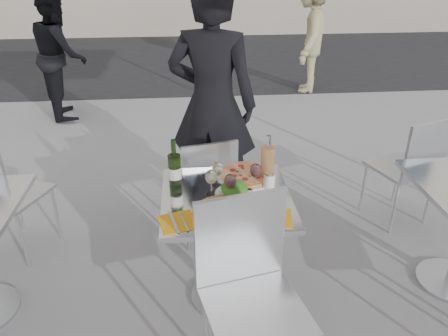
{
  "coord_description": "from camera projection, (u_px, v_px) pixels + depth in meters",
  "views": [
    {
      "loc": [
        -0.19,
        -2.08,
        2.02
      ],
      "look_at": [
        0.0,
        0.15,
        0.85
      ],
      "focal_mm": 35.0,
      "sensor_mm": 36.0,
      "label": 1
    }
  ],
  "objects": [
    {
      "name": "ground",
      "position": [
        226.0,
        296.0,
        2.79
      ],
      "size": [
        80.0,
        80.0,
        0.0
      ],
      "primitive_type": "plane",
      "color": "slate"
    },
    {
      "name": "street_asphalt",
      "position": [
        196.0,
        56.0,
        8.52
      ],
      "size": [
        24.0,
        5.0,
        0.0
      ],
      "primitive_type": "cube",
      "color": "black",
      "rests_on": "ground"
    },
    {
      "name": "main_table",
      "position": [
        226.0,
        227.0,
        2.54
      ],
      "size": [
        0.72,
        0.72,
        0.75
      ],
      "color": "#B7BABF",
      "rests_on": "ground"
    },
    {
      "name": "chair_far",
      "position": [
        207.0,
        183.0,
        3.08
      ],
      "size": [
        0.46,
        0.47,
        0.85
      ],
      "rotation": [
        0.0,
        0.0,
        3.36
      ],
      "color": "silver",
      "rests_on": "ground"
    },
    {
      "name": "chair_near",
      "position": [
        248.0,
        281.0,
        2.06
      ],
      "size": [
        0.54,
        0.56,
        1.0
      ],
      "rotation": [
        0.0,
        0.0,
        0.23
      ],
      "color": "silver",
      "rests_on": "ground"
    },
    {
      "name": "side_chair_lfar",
      "position": [
        0.0,
        191.0,
        2.92
      ],
      "size": [
        0.55,
        0.55,
        0.9
      ],
      "rotation": [
        0.0,
        0.0,
        2.72
      ],
      "color": "silver",
      "rests_on": "ground"
    },
    {
      "name": "side_chair_rfar",
      "position": [
        412.0,
        163.0,
        3.27
      ],
      "size": [
        0.52,
        0.53,
        0.9
      ],
      "rotation": [
        0.0,
        0.0,
        3.47
      ],
      "color": "silver",
      "rests_on": "ground"
    },
    {
      "name": "woman_diner",
      "position": [
        212.0,
        105.0,
        3.28
      ],
      "size": [
        0.77,
        0.61,
        1.84
      ],
      "primitive_type": "imported",
      "rotation": [
        0.0,
        0.0,
        2.85
      ],
      "color": "black",
      "rests_on": "ground"
    },
    {
      "name": "pedestrian_a",
      "position": [
        60.0,
        54.0,
        5.33
      ],
      "size": [
        0.78,
        0.89,
        1.55
      ],
      "primitive_type": "imported",
      "rotation": [
        0.0,
        0.0,
        1.86
      ],
      "color": "black",
      "rests_on": "ground"
    },
    {
      "name": "pedestrian_b",
      "position": [
        309.0,
        35.0,
        6.21
      ],
      "size": [
        0.91,
        1.19,
        1.63
      ],
      "primitive_type": "imported",
      "rotation": [
        0.0,
        0.0,
        4.39
      ],
      "color": "#9A9163",
      "rests_on": "ground"
    },
    {
      "name": "pizza_near",
      "position": [
        226.0,
        213.0,
        2.27
      ],
      "size": [
        0.36,
        0.36,
        0.02
      ],
      "color": "#DDA056",
      "rests_on": "main_table"
    },
    {
      "name": "pizza_far",
      "position": [
        246.0,
        175.0,
        2.63
      ],
      "size": [
        0.35,
        0.35,
        0.03
      ],
      "color": "white",
      "rests_on": "main_table"
    },
    {
      "name": "salad_plate",
      "position": [
        234.0,
        189.0,
        2.44
      ],
      "size": [
        0.22,
        0.22,
        0.09
      ],
      "color": "white",
      "rests_on": "main_table"
    },
    {
      "name": "wine_bottle",
      "position": [
        175.0,
        169.0,
        2.48
      ],
      "size": [
        0.07,
        0.08,
        0.29
      ],
      "color": "#2D4A1B",
      "rests_on": "main_table"
    },
    {
      "name": "carafe",
      "position": [
        267.0,
        163.0,
        2.54
      ],
      "size": [
        0.08,
        0.08,
        0.29
      ],
      "color": "#E1A760",
      "rests_on": "main_table"
    },
    {
      "name": "sugar_shaker",
      "position": [
        269.0,
        180.0,
        2.49
      ],
      "size": [
        0.06,
        0.06,
        0.11
      ],
      "color": "white",
      "rests_on": "main_table"
    },
    {
      "name": "wineglass_white_a",
      "position": [
        211.0,
        178.0,
        2.4
      ],
      "size": [
        0.07,
        0.07,
        0.16
      ],
      "color": "white",
      "rests_on": "main_table"
    },
    {
      "name": "wineglass_white_b",
      "position": [
        218.0,
        170.0,
        2.49
      ],
      "size": [
        0.07,
        0.07,
        0.16
      ],
      "color": "white",
      "rests_on": "main_table"
    },
    {
      "name": "wineglass_red_a",
      "position": [
        230.0,
        182.0,
        2.36
      ],
      "size": [
        0.07,
        0.07,
        0.16
      ],
      "color": "white",
      "rests_on": "main_table"
    },
    {
      "name": "wineglass_red_b",
      "position": [
        256.0,
        171.0,
        2.47
      ],
      "size": [
        0.07,
        0.07,
        0.16
      ],
      "color": "white",
      "rests_on": "main_table"
    },
    {
      "name": "napkin_left",
      "position": [
        178.0,
        222.0,
        2.21
      ],
      "size": [
        0.22,
        0.22,
        0.01
      ],
      "rotation": [
        0.0,
        0.0,
        0.26
      ],
      "color": "#F1A714",
      "rests_on": "main_table"
    },
    {
      "name": "napkin_right",
      "position": [
        274.0,
        218.0,
        2.25
      ],
      "size": [
        0.2,
        0.2,
        0.01
      ],
      "rotation": [
        0.0,
        0.0,
        -0.15
      ],
      "color": "#F1A714",
      "rests_on": "main_table"
    }
  ]
}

